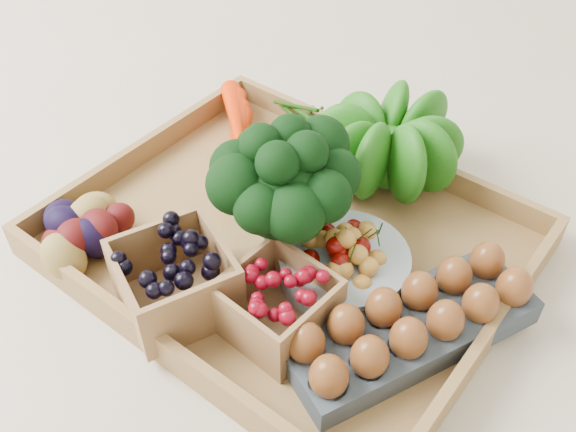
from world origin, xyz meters
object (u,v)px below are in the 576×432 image
Objects in this scene: egg_carton at (411,331)px; broccoli at (284,211)px; cherry_bowl at (344,267)px; tray at (288,245)px.

broccoli is at bearing -163.23° from egg_carton.
cherry_bowl is 0.55× the size of egg_carton.
tray is 3.22× the size of broccoli.
broccoli is at bearing -176.33° from cherry_bowl.
tray is at bearing 174.90° from cherry_bowl.
tray is 0.08m from broccoli.
broccoli reaches higher than tray.
egg_carton reaches higher than tray.
cherry_bowl is (0.09, 0.01, -0.05)m from broccoli.
broccoli reaches higher than cherry_bowl.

